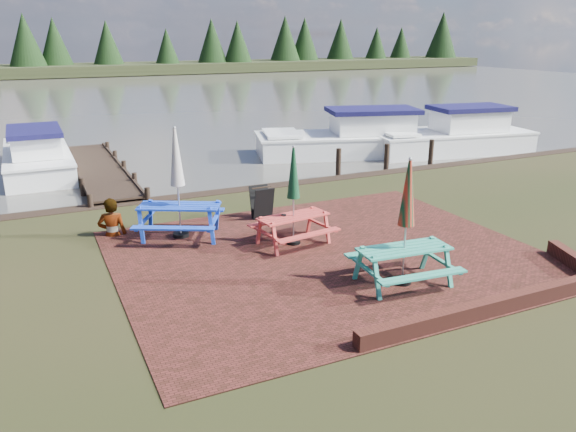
% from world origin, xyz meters
% --- Properties ---
extents(ground, '(120.00, 120.00, 0.00)m').
position_xyz_m(ground, '(0.00, 0.00, 0.00)').
color(ground, black).
rests_on(ground, ground).
extents(paving, '(9.00, 7.50, 0.02)m').
position_xyz_m(paving, '(0.00, 1.00, 0.01)').
color(paving, '#321710').
rests_on(paving, ground).
extents(brick_wall, '(6.21, 1.79, 0.30)m').
position_xyz_m(brick_wall, '(2.15, -2.42, 0.15)').
color(brick_wall, '#4C1E16').
rests_on(brick_wall, ground).
extents(water, '(120.00, 60.00, 0.02)m').
position_xyz_m(water, '(0.00, 37.00, 0.00)').
color(water, '#43413A').
rests_on(water, ground).
extents(far_treeline, '(120.00, 10.00, 8.10)m').
position_xyz_m(far_treeline, '(0.00, 66.00, 3.28)').
color(far_treeline, black).
rests_on(far_treeline, ground).
extents(picnic_table_teal, '(1.92, 1.74, 2.49)m').
position_xyz_m(picnic_table_teal, '(0.61, -0.89, 0.87)').
color(picnic_table_teal, teal).
rests_on(picnic_table_teal, ground).
extents(picnic_table_red, '(1.84, 1.68, 2.29)m').
position_xyz_m(picnic_table_red, '(-0.38, 1.98, 0.80)').
color(picnic_table_red, '#C33832').
rests_on(picnic_table_red, ground).
extents(picnic_table_blue, '(2.46, 2.37, 2.63)m').
position_xyz_m(picnic_table_blue, '(-2.62, 3.55, 0.92)').
color(picnic_table_blue, blue).
rests_on(picnic_table_blue, ground).
extents(chalkboard, '(0.54, 0.51, 0.86)m').
position_xyz_m(chalkboard, '(-0.32, 4.03, 0.45)').
color(chalkboard, black).
rests_on(chalkboard, ground).
extents(jetty, '(1.76, 9.08, 1.00)m').
position_xyz_m(jetty, '(-3.50, 11.28, 0.11)').
color(jetty, black).
rests_on(jetty, ground).
extents(boat_jetty, '(2.23, 6.46, 1.87)m').
position_xyz_m(boat_jetty, '(-5.43, 13.04, 0.36)').
color(boat_jetty, white).
rests_on(boat_jetty, ground).
extents(boat_near, '(8.24, 4.76, 2.11)m').
position_xyz_m(boat_near, '(6.72, 10.89, 0.43)').
color(boat_near, white).
rests_on(boat_near, ground).
extents(boat_far, '(7.22, 3.51, 2.16)m').
position_xyz_m(boat_far, '(10.76, 9.42, 0.45)').
color(boat_far, white).
rests_on(boat_far, ground).
extents(person, '(0.78, 0.61, 1.86)m').
position_xyz_m(person, '(-4.09, 4.33, 0.93)').
color(person, gray).
rests_on(person, ground).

